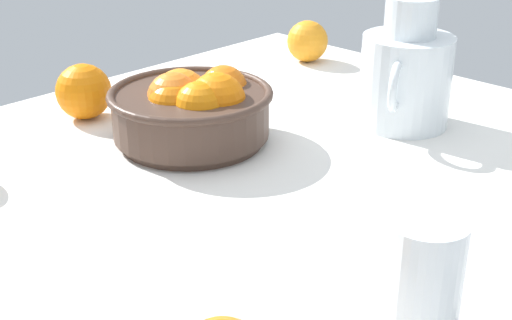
{
  "coord_description": "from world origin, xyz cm",
  "views": [
    {
      "loc": [
        -53.31,
        -55.86,
        40.54
      ],
      "look_at": [
        3.42,
        -0.41,
        4.49
      ],
      "focal_mm": 50.41,
      "sensor_mm": 36.0,
      "label": 1
    }
  ],
  "objects_px": {
    "loose_orange_0": "(307,41)",
    "loose_orange_4": "(84,91)",
    "fruit_bowl": "(193,108)",
    "juice_glass": "(421,284)",
    "juice_pitcher": "(403,80)"
  },
  "relations": [
    {
      "from": "fruit_bowl",
      "to": "loose_orange_0",
      "type": "relative_size",
      "value": 2.95
    },
    {
      "from": "juice_pitcher",
      "to": "juice_glass",
      "type": "xyz_separation_m",
      "value": [
        -0.41,
        -0.3,
        -0.02
      ]
    },
    {
      "from": "fruit_bowl",
      "to": "juice_pitcher",
      "type": "relative_size",
      "value": 1.18
    },
    {
      "from": "fruit_bowl",
      "to": "juice_glass",
      "type": "relative_size",
      "value": 2.12
    },
    {
      "from": "juice_glass",
      "to": "loose_orange_4",
      "type": "xyz_separation_m",
      "value": [
        0.09,
        0.66,
        -0.0
      ]
    },
    {
      "from": "loose_orange_0",
      "to": "loose_orange_4",
      "type": "bearing_deg",
      "value": 174.43
    },
    {
      "from": "juice_pitcher",
      "to": "loose_orange_0",
      "type": "distance_m",
      "value": 0.35
    },
    {
      "from": "juice_glass",
      "to": "fruit_bowl",
      "type": "bearing_deg",
      "value": 72.9
    },
    {
      "from": "juice_glass",
      "to": "loose_orange_0",
      "type": "bearing_deg",
      "value": 47.4
    },
    {
      "from": "juice_glass",
      "to": "loose_orange_0",
      "type": "distance_m",
      "value": 0.84
    },
    {
      "from": "juice_glass",
      "to": "loose_orange_0",
      "type": "xyz_separation_m",
      "value": [
        0.57,
        0.62,
        -0.01
      ]
    },
    {
      "from": "loose_orange_4",
      "to": "fruit_bowl",
      "type": "bearing_deg",
      "value": -74.3
    },
    {
      "from": "juice_glass",
      "to": "juice_pitcher",
      "type": "bearing_deg",
      "value": 35.78
    },
    {
      "from": "loose_orange_0",
      "to": "loose_orange_4",
      "type": "distance_m",
      "value": 0.48
    },
    {
      "from": "fruit_bowl",
      "to": "juice_glass",
      "type": "height_order",
      "value": "juice_glass"
    }
  ]
}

